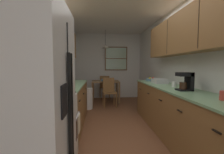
{
  "coord_description": "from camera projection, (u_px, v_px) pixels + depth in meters",
  "views": [
    {
      "loc": [
        -0.36,
        -2.54,
        1.29
      ],
      "look_at": [
        -0.05,
        1.15,
        1.02
      ],
      "focal_mm": 24.63,
      "sensor_mm": 36.0,
      "label": 1
    }
  ],
  "objects": [
    {
      "name": "counter_right",
      "position": [
        177.0,
        114.0,
        2.69
      ],
      "size": [
        0.64,
        3.21,
        0.9
      ],
      "color": "brown",
      "rests_on": "ground"
    },
    {
      "name": "dish_towel",
      "position": [
        79.0,
        123.0,
        2.12
      ],
      "size": [
        0.02,
        0.16,
        0.24
      ],
      "primitive_type": "cube",
      "color": "beige"
    },
    {
      "name": "upper_cabinets_left",
      "position": [
        60.0,
        40.0,
        3.1
      ],
      "size": [
        0.33,
        2.12,
        0.62
      ],
      "color": "brown"
    },
    {
      "name": "ceiling_slab",
      "position": [
        115.0,
        8.0,
        3.46
      ],
      "size": [
        4.4,
        9.0,
        0.08
      ],
      "primitive_type": "cube",
      "color": "white"
    },
    {
      "name": "stove_range",
      "position": [
        49.0,
        131.0,
        1.93
      ],
      "size": [
        0.66,
        0.65,
        1.1
      ],
      "color": "white",
      "rests_on": "ground"
    },
    {
      "name": "fruit_bowl",
      "position": [
        151.0,
        79.0,
        3.99
      ],
      "size": [
        0.25,
        0.25,
        0.09
      ],
      "color": "#597F9E",
      "rests_on": "counter_right"
    },
    {
      "name": "refrigerator",
      "position": [
        23.0,
        119.0,
        1.19
      ],
      "size": [
        0.72,
        0.74,
        1.76
      ],
      "color": "silver",
      "rests_on": "ground"
    },
    {
      "name": "dish_rack",
      "position": [
        160.0,
        81.0,
        3.44
      ],
      "size": [
        0.28,
        0.34,
        0.1
      ],
      "primitive_type": "cube",
      "color": "silver",
      "rests_on": "counter_right"
    },
    {
      "name": "wall_left",
      "position": [
        55.0,
        66.0,
        3.44
      ],
      "size": [
        0.1,
        9.0,
        2.55
      ],
      "primitive_type": "cube",
      "color": "silver",
      "rests_on": "ground"
    },
    {
      "name": "storage_canister",
      "position": [
        61.0,
        84.0,
        2.56
      ],
      "size": [
        0.11,
        0.11,
        0.17
      ],
      "color": "#D84C19",
      "rests_on": "counter_left"
    },
    {
      "name": "coffee_maker",
      "position": [
        186.0,
        81.0,
        2.42
      ],
      "size": [
        0.22,
        0.18,
        0.29
      ],
      "color": "black",
      "rests_on": "counter_right"
    },
    {
      "name": "wall_back",
      "position": [
        108.0,
        66.0,
        6.19
      ],
      "size": [
        4.4,
        0.1,
        2.55
      ],
      "primitive_type": "cube",
      "color": "silver",
      "rests_on": "ground"
    },
    {
      "name": "mug_by_coffeemaker",
      "position": [
        223.0,
        96.0,
        1.74
      ],
      "size": [
        0.11,
        0.07,
        0.11
      ],
      "color": "#BF3F33",
      "rests_on": "counter_right"
    },
    {
      "name": "pendant_light",
      "position": [
        105.0,
        46.0,
        5.34
      ],
      "size": [
        0.27,
        0.27,
        0.64
      ],
      "color": "black"
    },
    {
      "name": "upper_cabinets_right",
      "position": [
        189.0,
        32.0,
        2.55
      ],
      "size": [
        0.33,
        2.89,
        0.71
      ],
      "color": "brown"
    },
    {
      "name": "trash_bin",
      "position": [
        88.0,
        99.0,
        4.59
      ],
      "size": [
        0.29,
        0.29,
        0.62
      ],
      "primitive_type": "cylinder",
      "color": "white",
      "rests_on": "ground"
    },
    {
      "name": "dining_chair_far",
      "position": [
        105.0,
        86.0,
        6.02
      ],
      "size": [
        0.42,
        0.42,
        0.9
      ],
      "color": "brown",
      "rests_on": "ground"
    },
    {
      "name": "mug_spare",
      "position": [
        174.0,
        84.0,
        2.8
      ],
      "size": [
        0.11,
        0.08,
        0.1
      ],
      "color": "white",
      "rests_on": "counter_right"
    },
    {
      "name": "dining_table",
      "position": [
        106.0,
        84.0,
        5.44
      ],
      "size": [
        0.95,
        0.73,
        0.76
      ],
      "color": "brown",
      "rests_on": "ground"
    },
    {
      "name": "counter_left",
      "position": [
        69.0,
        105.0,
        3.26
      ],
      "size": [
        0.64,
        2.04,
        0.9
      ],
      "color": "brown",
      "rests_on": "ground"
    },
    {
      "name": "back_window",
      "position": [
        116.0,
        59.0,
        6.12
      ],
      "size": [
        0.89,
        0.05,
        0.94
      ],
      "color": "brown"
    },
    {
      "name": "dining_chair_near",
      "position": [
        109.0,
        91.0,
        4.89
      ],
      "size": [
        0.44,
        0.44,
        0.9
      ],
      "color": "brown",
      "rests_on": "ground"
    },
    {
      "name": "table_serving_bowl",
      "position": [
        104.0,
        80.0,
        5.45
      ],
      "size": [
        0.2,
        0.2,
        0.06
      ],
      "primitive_type": "cylinder",
      "color": "#4C7299",
      "rests_on": "dining_table"
    },
    {
      "name": "ground_plane",
      "position": [
        114.0,
        120.0,
        3.65
      ],
      "size": [
        12.0,
        12.0,
        0.0
      ],
      "primitive_type": "plane",
      "color": "brown"
    },
    {
      "name": "microwave_over_range",
      "position": [
        36.0,
        35.0,
        1.83
      ],
      "size": [
        0.39,
        0.63,
        0.34
      ],
      "color": "silver"
    },
    {
      "name": "wall_right",
      "position": [
        171.0,
        66.0,
        3.67
      ],
      "size": [
        0.1,
        9.0,
        2.55
      ],
      "primitive_type": "cube",
      "color": "silver",
      "rests_on": "ground"
    }
  ]
}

